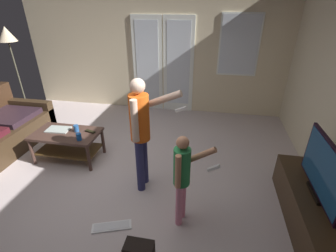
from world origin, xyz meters
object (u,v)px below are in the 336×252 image
Objects in this scene: person_child at (183,174)px; cup_near_edge at (79,137)px; coffee_table at (67,140)px; flat_screen_tv at (324,171)px; cup_by_laptop at (76,128)px; tv_stand at (310,209)px; person_adult at (141,127)px; tv_remote_black at (90,131)px; floor_lamp at (8,40)px; loose_keyboard at (112,226)px; laptop_closed at (58,129)px.

person_child is 1.79m from cup_near_edge.
coffee_table is at bearing 152.68° from cup_near_edge.
flat_screen_tv reaches higher than cup_by_laptop.
person_adult reaches higher than tv_stand.
tv_stand is at bearing 9.09° from person_child.
tv_remote_black reaches higher than coffee_table.
coffee_table is 1.04× the size of flat_screen_tv.
cup_by_laptop is at bearing 151.09° from person_child.
cup_near_edge is at bearing -34.95° from floor_lamp.
flat_screen_tv is 2.03m from person_adult.
tv_stand is at bearing 1.20° from tv_remote_black.
tv_stand is (3.35, -0.69, -0.13)m from coffee_table.
person_child reaches higher than cup_by_laptop.
cup_near_edge is 0.29m from cup_by_laptop.
loose_keyboard is (-2.17, -0.48, -0.73)m from flat_screen_tv.
floor_lamp is at bearing 147.46° from cup_by_laptop.
floor_lamp is at bearing 166.40° from tv_remote_black.
coffee_table is 0.22m from laptop_closed.
loose_keyboard is 2.70× the size of tv_remote_black.
floor_lamp is 17.54× the size of cup_near_edge.
person_adult is 4.33× the size of laptop_closed.
cup_by_laptop is (-3.21, 0.76, -0.22)m from flat_screen_tv.
loose_keyboard is 4.26× the size of cup_by_laptop.
cup_near_edge is at bearing -27.32° from coffee_table.
coffee_table is at bearing -154.75° from cup_by_laptop.
cup_by_laptop reaches higher than cup_near_edge.
flat_screen_tv is 5.71× the size of tv_remote_black.
cup_near_edge is (-3.03, 0.53, 0.31)m from tv_stand.
tv_stand is 3.26× the size of loose_keyboard.
laptop_closed is at bearing 162.58° from person_adult.
person_child reaches higher than coffee_table.
person_adult is at bearing -20.95° from laptop_closed.
cup_by_laptop reaches higher than tv_remote_black.
person_adult is at bearing 139.30° from person_child.
tv_stand is 2.14m from person_adult.
person_adult is at bearing 77.07° from loose_keyboard.
person_child is at bearing -28.91° from cup_by_laptop.
cup_near_edge is at bearing -84.20° from tv_remote_black.
tv_stand is 0.99× the size of person_adult.
tv_remote_black is (0.04, 0.25, -0.04)m from cup_near_edge.
flat_screen_tv is at bearing -13.30° from cup_by_laptop.
flat_screen_tv is 2.34m from loose_keyboard.
cup_by_laptop is at bearing 166.70° from flat_screen_tv.
flat_screen_tv is 9.02× the size of cup_by_laptop.
person_child is at bearing -16.80° from tv_remote_black.
floor_lamp is at bearing 140.04° from loose_keyboard.
flat_screen_tv reaches higher than loose_keyboard.
flat_screen_tv is 3.08m from cup_near_edge.
tv_stand is 1.54× the size of flat_screen_tv.
floor_lamp is 2.65m from tv_remote_black.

